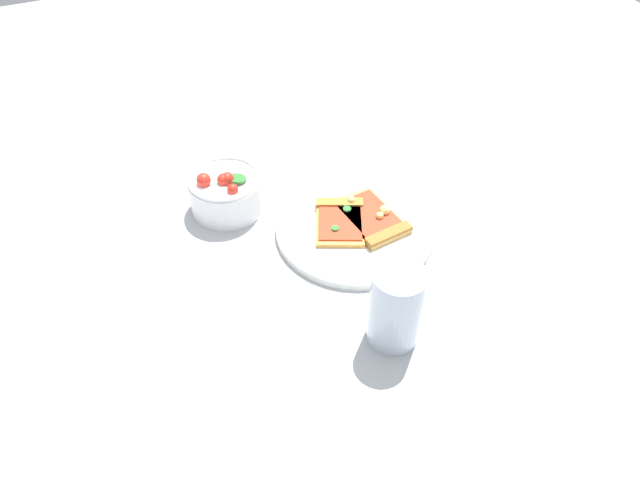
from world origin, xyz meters
TOP-DOWN VIEW (x-y plane):
  - ground_plane at (0.00, 0.00)m, footprint 2.40×2.40m
  - plate at (0.03, -0.03)m, footprint 0.27×0.27m
  - pizza_slice_near at (0.01, -0.01)m, footprint 0.12×0.14m
  - pizza_slice_far at (0.07, -0.04)m, footprint 0.10×0.14m
  - salad_bowl at (-0.15, 0.12)m, footprint 0.13×0.13m
  - soda_glass at (-0.01, -0.25)m, footprint 0.08×0.08m

SIDE VIEW (x-z plane):
  - ground_plane at x=0.00m, z-range 0.00..0.00m
  - plate at x=0.03m, z-range 0.00..0.01m
  - pizza_slice_near at x=0.01m, z-range 0.01..0.03m
  - pizza_slice_far at x=0.07m, z-range 0.01..0.03m
  - salad_bowl at x=-0.15m, z-range -0.01..0.08m
  - soda_glass at x=-0.01m, z-range 0.00..0.13m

